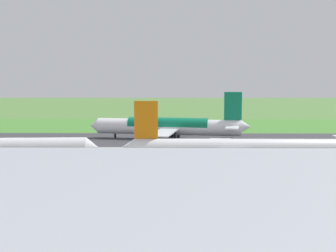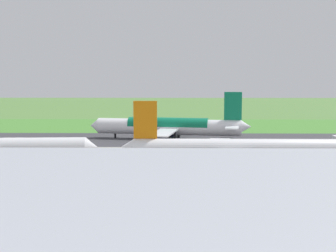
{
  "view_description": "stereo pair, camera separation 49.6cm",
  "coord_description": "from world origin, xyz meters",
  "px_view_note": "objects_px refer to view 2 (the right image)",
  "views": [
    {
      "loc": [
        -5.12,
        134.27,
        18.43
      ],
      "look_at": [
        -3.17,
        0.0,
        4.5
      ],
      "focal_mm": 43.74,
      "sensor_mm": 36.0,
      "label": 1
    },
    {
      "loc": [
        -5.61,
        134.26,
        18.43
      ],
      "look_at": [
        -3.17,
        0.0,
        4.5
      ],
      "focal_mm": 43.74,
      "sensor_mm": 36.0,
      "label": 2
    }
  ],
  "objects_px": {
    "airliner_parked_mid": "(233,149)",
    "traffic_cone_orange": "(202,127)",
    "airliner_main": "(169,126)",
    "no_stopping_sign": "(213,125)"
  },
  "relations": [
    {
      "from": "airliner_main",
      "to": "traffic_cone_orange",
      "type": "bearing_deg",
      "value": -109.54
    },
    {
      "from": "airliner_main",
      "to": "no_stopping_sign",
      "type": "height_order",
      "value": "airliner_main"
    },
    {
      "from": "airliner_parked_mid",
      "to": "no_stopping_sign",
      "type": "xyz_separation_m",
      "value": [
        -2.85,
        -78.32,
        -2.56
      ]
    },
    {
      "from": "traffic_cone_orange",
      "to": "airliner_parked_mid",
      "type": "bearing_deg",
      "value": 91.18
    },
    {
      "from": "airliner_parked_mid",
      "to": "no_stopping_sign",
      "type": "distance_m",
      "value": 78.41
    },
    {
      "from": "airliner_main",
      "to": "no_stopping_sign",
      "type": "relative_size",
      "value": 22.34
    },
    {
      "from": "no_stopping_sign",
      "to": "traffic_cone_orange",
      "type": "xyz_separation_m",
      "value": [
        4.54,
        -3.11,
        -1.17
      ]
    },
    {
      "from": "airliner_parked_mid",
      "to": "traffic_cone_orange",
      "type": "relative_size",
      "value": 91.1
    },
    {
      "from": "traffic_cone_orange",
      "to": "airliner_main",
      "type": "bearing_deg",
      "value": 70.46
    },
    {
      "from": "airliner_main",
      "to": "airliner_parked_mid",
      "type": "height_order",
      "value": "airliner_main"
    }
  ]
}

